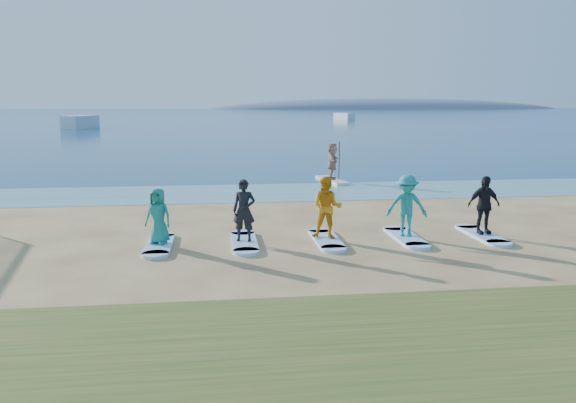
{
  "coord_description": "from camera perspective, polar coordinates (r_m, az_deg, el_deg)",
  "views": [
    {
      "loc": [
        -0.63,
        -13.91,
        3.96
      ],
      "look_at": [
        1.36,
        2.0,
        1.1
      ],
      "focal_mm": 35.0,
      "sensor_mm": 36.0,
      "label": 1
    }
  ],
  "objects": [
    {
      "name": "paddleboard",
      "position": [
        28.37,
        4.5,
        2.18
      ],
      "size": [
        1.22,
        3.08,
        0.12
      ],
      "primitive_type": "cube",
      "rotation": [
        0.0,
        0.0,
        0.18
      ],
      "color": "silver",
      "rests_on": "ground"
    },
    {
      "name": "paddleboarder",
      "position": [
        28.25,
        4.52,
        4.12
      ],
      "size": [
        0.9,
        1.75,
        1.81
      ],
      "primitive_type": "imported",
      "rotation": [
        0.0,
        0.0,
        1.34
      ],
      "color": "tan",
      "rests_on": "paddleboard"
    },
    {
      "name": "student_0",
      "position": [
        15.84,
        -13.05,
        -1.44
      ],
      "size": [
        0.88,
        0.74,
        1.54
      ],
      "primitive_type": "imported",
      "rotation": [
        0.0,
        0.0,
        -0.4
      ],
      "color": "#1A7D72",
      "rests_on": "surfboard_0"
    },
    {
      "name": "boat_offshore_a",
      "position": [
        89.95,
        -20.31,
        6.97
      ],
      "size": [
        4.35,
        7.42,
        1.91
      ],
      "primitive_type": "cube",
      "rotation": [
        0.0,
        0.0,
        -0.29
      ],
      "color": "silver",
      "rests_on": "ground"
    },
    {
      "name": "surfboard_2",
      "position": [
        16.22,
        3.93,
        -3.88
      ],
      "size": [
        0.7,
        2.2,
        0.09
      ],
      "primitive_type": "cube",
      "color": "#A4D1FF",
      "rests_on": "ground"
    },
    {
      "name": "shallow_water",
      "position": [
        24.74,
        -5.57,
        0.87
      ],
      "size": [
        600.0,
        600.0,
        0.0
      ],
      "primitive_type": "plane",
      "color": "teal",
      "rests_on": "ground"
    },
    {
      "name": "student_4",
      "position": [
        17.54,
        19.27,
        -0.33
      ],
      "size": [
        1.04,
        0.49,
        1.73
      ],
      "primitive_type": "imported",
      "rotation": [
        0.0,
        0.0,
        0.07
      ],
      "color": "black",
      "rests_on": "surfboard_4"
    },
    {
      "name": "surfboard_0",
      "position": [
        16.02,
        -12.93,
        -4.3
      ],
      "size": [
        0.7,
        2.2,
        0.09
      ],
      "primitive_type": "cube",
      "color": "#A4D1FF",
      "rests_on": "ground"
    },
    {
      "name": "student_1",
      "position": [
        15.74,
        -4.49,
        -0.9
      ],
      "size": [
        0.71,
        0.54,
        1.74
      ],
      "primitive_type": "imported",
      "rotation": [
        0.0,
        0.0,
        -0.21
      ],
      "color": "black",
      "rests_on": "surfboard_1"
    },
    {
      "name": "student_2",
      "position": [
        16.02,
        3.97,
        -0.62
      ],
      "size": [
        1.04,
        0.91,
        1.79
      ],
      "primitive_type": "imported",
      "rotation": [
        0.0,
        0.0,
        -0.32
      ],
      "color": "orange",
      "rests_on": "surfboard_2"
    },
    {
      "name": "ground",
      "position": [
        14.48,
        -4.37,
        -5.79
      ],
      "size": [
        600.0,
        600.0,
        0.0
      ],
      "primitive_type": "plane",
      "color": "tan",
      "rests_on": "ground"
    },
    {
      "name": "student_3",
      "position": [
        16.63,
        11.97,
        -0.41
      ],
      "size": [
        1.29,
        0.94,
        1.8
      ],
      "primitive_type": "imported",
      "rotation": [
        0.0,
        0.0,
        -0.25
      ],
      "color": "teal",
      "rests_on": "surfboard_3"
    },
    {
      "name": "island_ridge",
      "position": [
        328.18,
        9.95,
        9.28
      ],
      "size": [
        220.0,
        56.0,
        18.0
      ],
      "primitive_type": "ellipsoid",
      "color": "slate",
      "rests_on": "ground"
    },
    {
      "name": "surfboard_1",
      "position": [
        15.94,
        -4.45,
        -4.13
      ],
      "size": [
        0.7,
        2.2,
        0.09
      ],
      "primitive_type": "cube",
      "color": "#A4D1FF",
      "rests_on": "ground"
    },
    {
      "name": "ocean",
      "position": [
        173.96,
        -7.0,
        8.74
      ],
      "size": [
        600.0,
        600.0,
        0.0
      ],
      "primitive_type": "plane",
      "color": "navy",
      "rests_on": "ground"
    },
    {
      "name": "surfboard_4",
      "position": [
        17.72,
        19.1,
        -3.22
      ],
      "size": [
        0.7,
        2.2,
        0.09
      ],
      "primitive_type": "cube",
      "color": "#A4D1FF",
      "rests_on": "ground"
    },
    {
      "name": "surfboard_3",
      "position": [
        16.82,
        11.86,
        -3.57
      ],
      "size": [
        0.7,
        2.2,
        0.09
      ],
      "primitive_type": "cube",
      "color": "#A4D1FF",
      "rests_on": "ground"
    },
    {
      "name": "boat_offshore_b",
      "position": [
        126.1,
        5.7,
        8.27
      ],
      "size": [
        3.97,
        5.58,
        1.47
      ],
      "primitive_type": "cube",
      "rotation": [
        0.0,
        0.0,
        0.42
      ],
      "color": "silver",
      "rests_on": "ground"
    }
  ]
}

